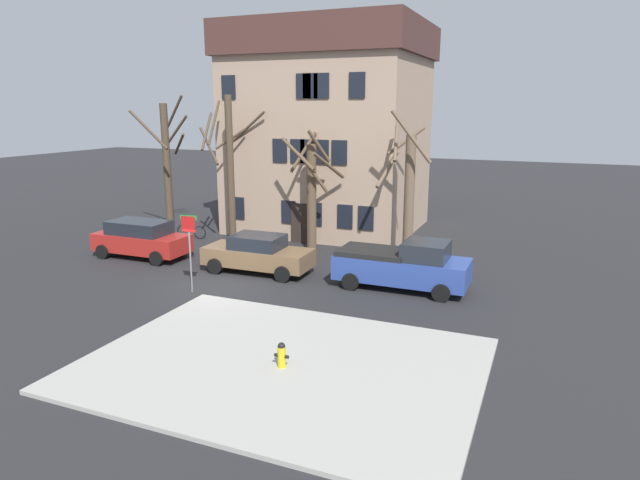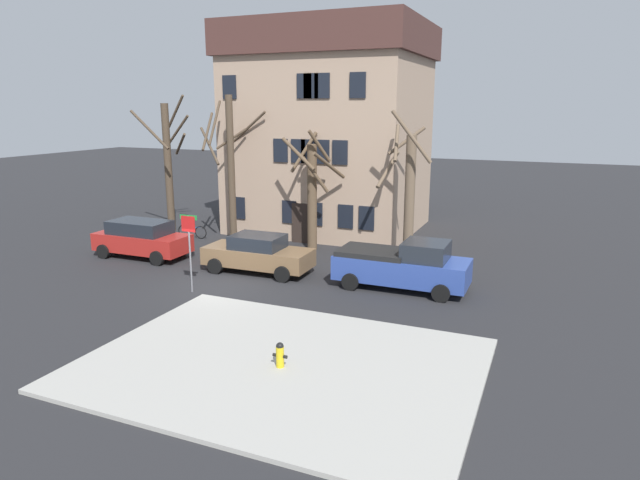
{
  "view_description": "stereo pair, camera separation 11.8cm",
  "coord_description": "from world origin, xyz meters",
  "views": [
    {
      "loc": [
        11.94,
        -17.99,
        7.01
      ],
      "look_at": [
        3.38,
        2.34,
        1.72
      ],
      "focal_mm": 31.31,
      "sensor_mm": 36.0,
      "label": 1
    },
    {
      "loc": [
        12.05,
        -17.95,
        7.01
      ],
      "look_at": [
        3.38,
        2.34,
        1.72
      ],
      "focal_mm": 31.31,
      "sensor_mm": 36.0,
      "label": 2
    }
  ],
  "objects": [
    {
      "name": "ground_plane",
      "position": [
        0.0,
        0.0,
        0.0
      ],
      "size": [
        120.0,
        120.0,
        0.0
      ],
      "primitive_type": "plane",
      "color": "#262628"
    },
    {
      "name": "sidewalk_slab",
      "position": [
        5.47,
        -5.3,
        0.06
      ],
      "size": [
        10.71,
        7.93,
        0.12
      ],
      "primitive_type": "cube",
      "color": "#A8A59E",
      "rests_on": "ground_plane"
    },
    {
      "name": "building_main",
      "position": [
        -0.18,
        12.13,
        5.8
      ],
      "size": [
        10.51,
        8.71,
        11.43
      ],
      "color": "tan",
      "rests_on": "ground_plane"
    },
    {
      "name": "tree_bare_near",
      "position": [
        -8.34,
        7.86,
        3.91
      ],
      "size": [
        2.61,
        2.62,
        7.65
      ],
      "color": "#4C3D2D",
      "rests_on": "ground_plane"
    },
    {
      "name": "tree_bare_mid",
      "position": [
        -3.51,
        6.64,
        4.13
      ],
      "size": [
        3.14,
        3.17,
        7.59
      ],
      "color": "#4C3D2D",
      "rests_on": "ground_plane"
    },
    {
      "name": "tree_bare_far",
      "position": [
        1.03,
        6.88,
        3.03
      ],
      "size": [
        2.77,
        2.55,
        5.96
      ],
      "color": "brown",
      "rests_on": "ground_plane"
    },
    {
      "name": "tree_bare_end",
      "position": [
        5.78,
        7.0,
        3.27
      ],
      "size": [
        2.46,
        2.44,
        6.89
      ],
      "color": "brown",
      "rests_on": "ground_plane"
    },
    {
      "name": "car_red_wagon",
      "position": [
        -5.86,
        2.39,
        0.92
      ],
      "size": [
        4.6,
        2.09,
        1.76
      ],
      "color": "#AD231E",
      "rests_on": "ground_plane"
    },
    {
      "name": "car_brown_sedan",
      "position": [
        0.44,
        2.39,
        0.83
      ],
      "size": [
        4.74,
        2.1,
        1.65
      ],
      "color": "brown",
      "rests_on": "ground_plane"
    },
    {
      "name": "pickup_truck_blue",
      "position": [
        6.78,
        2.65,
        0.95
      ],
      "size": [
        5.21,
        2.21,
        1.97
      ],
      "color": "#2D4799",
      "rests_on": "ground_plane"
    },
    {
      "name": "fire_hydrant",
      "position": [
        5.58,
        -5.56,
        0.49
      ],
      "size": [
        0.42,
        0.22,
        0.71
      ],
      "color": "gold",
      "rests_on": "sidewalk_slab"
    },
    {
      "name": "street_sign_pole",
      "position": [
        -0.62,
        -0.96,
        2.11
      ],
      "size": [
        0.76,
        0.07,
        3.04
      ],
      "color": "slate",
      "rests_on": "ground_plane"
    },
    {
      "name": "bicycle_leaning",
      "position": [
        -6.04,
        6.61,
        0.37
      ],
      "size": [
        1.75,
        0.19,
        1.03
      ],
      "color": "black",
      "rests_on": "ground_plane"
    }
  ]
}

